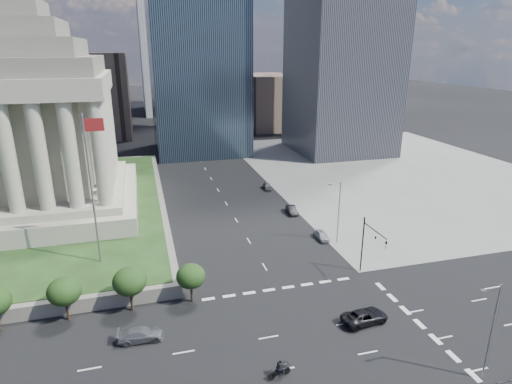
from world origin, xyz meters
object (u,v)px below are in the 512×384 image
object	(u,v)px
flagpole	(92,182)
war_memorial	(20,99)
street_lamp_south	(491,327)
parked_sedan_near	(322,235)
pickup_truck	(365,316)
parked_sedan_far	(267,186)
street_lamp_north	(338,208)
motorcycle_lead	(279,369)
traffic_signal_ne	(370,241)
parked_sedan_mid	(292,210)
suv_grey	(141,334)

from	to	relation	value
flagpole	war_memorial	bearing A→B (deg)	116.89
street_lamp_south	parked_sedan_near	xyz separation A→B (m)	(-1.83, 32.48, -4.98)
pickup_truck	parked_sedan_far	world-z (taller)	pickup_truck
flagpole	pickup_truck	xyz separation A→B (m)	(29.02, -19.30, -12.36)
street_lamp_north	pickup_truck	distance (m)	21.77
flagpole	motorcycle_lead	size ratio (longest dim) A/B	8.21
pickup_truck	war_memorial	bearing A→B (deg)	36.95
traffic_signal_ne	parked_sedan_mid	world-z (taller)	traffic_signal_ne
pickup_truck	motorcycle_lead	distance (m)	13.11
street_lamp_north	motorcycle_lead	bearing A→B (deg)	-124.95
pickup_truck	parked_sedan_mid	xyz separation A→B (m)	(3.56, 33.85, -0.05)
flagpole	traffic_signal_ne	world-z (taller)	flagpole
pickup_truck	motorcycle_lead	size ratio (longest dim) A/B	2.21
suv_grey	parked_sedan_far	size ratio (longest dim) A/B	1.25
pickup_truck	parked_sedan_far	size ratio (longest dim) A/B	1.39
pickup_truck	parked_sedan_near	bearing A→B (deg)	-17.81
war_memorial	street_lamp_south	world-z (taller)	war_memorial
war_memorial	flagpole	world-z (taller)	war_memorial
traffic_signal_ne	street_lamp_south	distance (m)	19.72
street_lamp_south	traffic_signal_ne	bearing A→B (deg)	92.41
street_lamp_south	suv_grey	distance (m)	33.93
parked_sedan_far	pickup_truck	bearing A→B (deg)	-88.11
traffic_signal_ne	street_lamp_south	world-z (taller)	street_lamp_south
suv_grey	street_lamp_north	bearing A→B (deg)	-58.80
flagpole	motorcycle_lead	xyz separation A→B (m)	(17.12, -24.80, -12.21)
motorcycle_lead	traffic_signal_ne	bearing A→B (deg)	28.02
street_lamp_north	parked_sedan_near	bearing A→B (deg)	140.93
flagpole	traffic_signal_ne	bearing A→B (deg)	-16.71
war_memorial	parked_sedan_far	size ratio (longest dim) A/B	10.06
war_memorial	traffic_signal_ne	xyz separation A→B (m)	(46.50, -34.30, -16.15)
parked_sedan_mid	suv_grey	bearing A→B (deg)	-126.83
suv_grey	parked_sedan_mid	world-z (taller)	suv_grey
traffic_signal_ne	parked_sedan_near	bearing A→B (deg)	94.47
street_lamp_north	motorcycle_lead	xyz separation A→B (m)	(-18.04, -25.80, -4.75)
street_lamp_south	pickup_truck	bearing A→B (deg)	119.84
traffic_signal_ne	street_lamp_north	distance (m)	11.34
flagpole	street_lamp_south	bearing A→B (deg)	-40.47
flagpole	street_lamp_south	distance (m)	46.81
parked_sedan_near	parked_sedan_mid	distance (m)	12.09
parked_sedan_mid	parked_sedan_far	distance (m)	15.19
street_lamp_south	street_lamp_north	distance (m)	31.00
war_memorial	parked_sedan_far	bearing A→B (deg)	7.35
parked_sedan_near	pickup_truck	bearing A→B (deg)	-100.03
street_lamp_north	suv_grey	world-z (taller)	street_lamp_north
motorcycle_lead	flagpole	bearing A→B (deg)	112.52
war_memorial	flagpole	distance (m)	28.16
suv_grey	street_lamp_south	bearing A→B (deg)	-112.69
parked_sedan_mid	parked_sedan_near	bearing A→B (deg)	-80.77
flagpole	parked_sedan_mid	world-z (taller)	flagpole
traffic_signal_ne	pickup_truck	xyz separation A→B (m)	(-5.31, -8.99, -4.50)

